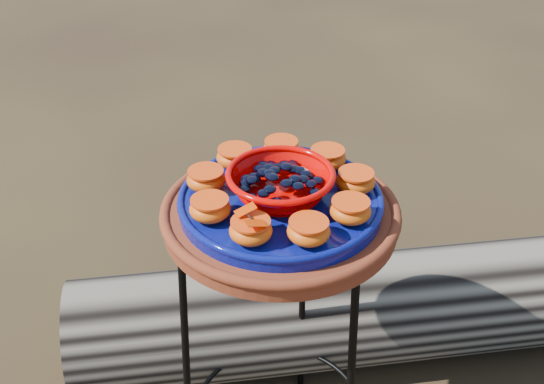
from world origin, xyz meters
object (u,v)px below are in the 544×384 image
(terracotta_saucer, at_px, (280,216))
(driftwood_log, at_px, (378,307))
(plant_stand, at_px, (279,351))
(red_bowl, at_px, (281,185))
(cobalt_plate, at_px, (280,203))

(terracotta_saucer, distance_m, driftwood_log, 0.72)
(plant_stand, relative_size, red_bowl, 3.62)
(terracotta_saucer, xyz_separation_m, red_bowl, (0.00, 0.00, 0.07))
(red_bowl, relative_size, driftwood_log, 0.11)
(cobalt_plate, relative_size, red_bowl, 2.00)
(terracotta_saucer, distance_m, cobalt_plate, 0.03)
(terracotta_saucer, relative_size, red_bowl, 2.33)
(cobalt_plate, height_order, red_bowl, red_bowl)
(plant_stand, xyz_separation_m, terracotta_saucer, (0.00, 0.00, 0.37))
(driftwood_log, bearing_deg, plant_stand, -112.53)
(plant_stand, bearing_deg, driftwood_log, 67.47)
(terracotta_saucer, xyz_separation_m, cobalt_plate, (0.00, 0.00, 0.03))
(driftwood_log, bearing_deg, terracotta_saucer, -112.53)
(terracotta_saucer, xyz_separation_m, driftwood_log, (0.17, 0.42, -0.56))
(cobalt_plate, xyz_separation_m, red_bowl, (0.00, 0.00, 0.04))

